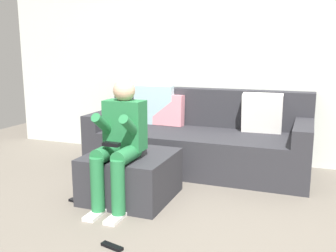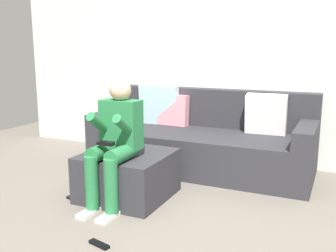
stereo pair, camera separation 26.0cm
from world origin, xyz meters
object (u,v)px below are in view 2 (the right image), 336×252
object	(u,v)px
ottoman	(128,175)
person_seated	(115,139)
remote_by_storage_bin	(74,198)
couch_sectional	(203,140)
remote_near_ottoman	(99,244)

from	to	relation	value
ottoman	person_seated	size ratio (longest dim) A/B	0.68
ottoman	remote_by_storage_bin	distance (m)	0.52
remote_by_storage_bin	ottoman	bearing A→B (deg)	44.16
couch_sectional	person_seated	distance (m)	1.39
remote_near_ottoman	remote_by_storage_bin	xyz separation A→B (m)	(-0.68, 0.59, 0.00)
ottoman	remote_by_storage_bin	bearing A→B (deg)	-145.95
person_seated	remote_near_ottoman	size ratio (longest dim) A/B	6.32
couch_sectional	remote_by_storage_bin	distance (m)	1.60
ottoman	remote_near_ottoman	xyz separation A→B (m)	(0.28, -0.86, -0.19)
couch_sectional	person_seated	xyz separation A→B (m)	(-0.31, -1.33, 0.27)
person_seated	remote_near_ottoman	world-z (taller)	person_seated
ottoman	person_seated	xyz separation A→B (m)	(-0.00, -0.20, 0.38)
remote_by_storage_bin	remote_near_ottoman	bearing A→B (deg)	-30.92
couch_sectional	remote_by_storage_bin	world-z (taller)	couch_sectional
couch_sectional	remote_near_ottoman	size ratio (longest dim) A/B	14.09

